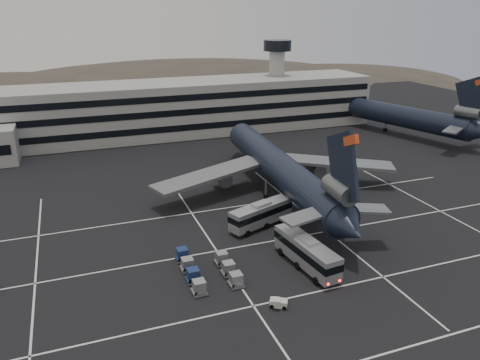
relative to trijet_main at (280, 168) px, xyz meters
name	(u,v)px	position (x,y,z in m)	size (l,w,h in m)	color
ground	(267,257)	(-11.36, -20.26, -5.25)	(260.00, 260.00, 0.00)	black
lane_markings	(271,253)	(-10.41, -19.54, -5.24)	(90.00, 55.62, 0.01)	silver
terminal	(150,111)	(-14.31, 50.88, 1.68)	(125.00, 26.00, 24.00)	gray
hills	(160,107)	(6.63, 149.74, -17.32)	(352.00, 180.00, 44.00)	#38332B
trijet_main	(280,168)	(0.00, 0.00, 0.00)	(47.34, 57.68, 18.08)	black
trijet_far	(390,113)	(47.98, 31.69, 0.18)	(24.94, 56.59, 18.08)	black
bus_near	(307,251)	(-7.51, -24.54, -2.93)	(4.12, 12.24, 4.24)	#94969C
bus_far	(261,213)	(-8.35, -10.98, -3.03)	(11.66, 6.56, 4.05)	#94969C
tug_b	(279,303)	(-14.62, -31.41, -4.68)	(2.33, 2.07, 1.29)	silver
uld_cluster	(207,269)	(-20.52, -21.90, -4.39)	(6.54, 10.62, 1.75)	#2D2D30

